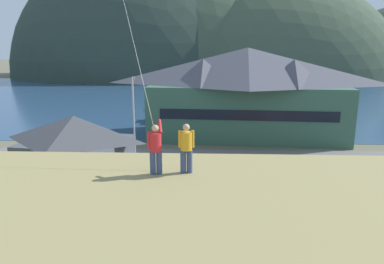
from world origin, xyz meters
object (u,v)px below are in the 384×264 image
(parking_light_pole, at_px, (134,115))
(person_companion, at_px, (186,147))
(storage_shed_near_lot, at_px, (76,152))
(parked_car_front_row_red, at_px, (383,209))
(storage_shed_waterside, at_px, (172,115))
(wharf_dock, at_px, (185,115))
(moored_boat_wharfside, at_px, (160,115))
(parked_car_mid_row_far, at_px, (198,170))
(parked_car_back_row_left, at_px, (262,170))
(harbor_lodge, at_px, (247,90))
(person_kite_flyer, at_px, (156,147))
(parked_car_front_row_end, at_px, (120,203))
(parked_car_corner_spot, at_px, (381,170))
(parked_car_mid_row_near, at_px, (300,192))

(parking_light_pole, distance_m, person_companion, 20.37)
(storage_shed_near_lot, relative_size, parked_car_front_row_red, 1.94)
(storage_shed_waterside, xyz_separation_m, wharf_dock, (0.98, 9.68, -1.77))
(moored_boat_wharfside, distance_m, parked_car_front_row_red, 35.89)
(storage_shed_near_lot, relative_size, parked_car_mid_row_far, 1.96)
(moored_boat_wharfside, distance_m, parked_car_mid_row_far, 25.80)
(moored_boat_wharfside, distance_m, parked_car_back_row_left, 27.20)
(moored_boat_wharfside, xyz_separation_m, parking_light_pole, (0.35, -20.25, 3.82))
(harbor_lodge, xyz_separation_m, person_kite_flyer, (-6.42, -30.15, 1.54))
(moored_boat_wharfside, distance_m, parked_car_front_row_end, 31.29)
(moored_boat_wharfside, bearing_deg, parked_car_back_row_left, -65.61)
(harbor_lodge, distance_m, person_kite_flyer, 30.86)
(wharf_dock, relative_size, parking_light_pole, 1.63)
(parked_car_front_row_red, relative_size, person_companion, 2.50)
(parked_car_mid_row_far, bearing_deg, wharf_dock, 95.61)
(parked_car_corner_spot, xyz_separation_m, parking_light_pole, (-20.27, 4.08, 3.48))
(parked_car_mid_row_far, xyz_separation_m, parked_car_back_row_left, (4.97, 0.26, 0.00))
(person_companion, bearing_deg, parked_car_front_row_red, 36.16)
(parked_car_front_row_end, relative_size, person_kite_flyer, 2.28)
(moored_boat_wharfside, height_order, parked_car_corner_spot, moored_boat_wharfside)
(storage_shed_waterside, height_order, parked_car_front_row_red, storage_shed_waterside)
(parked_car_front_row_red, distance_m, person_companion, 15.17)
(parked_car_front_row_red, distance_m, parked_car_back_row_left, 9.05)
(harbor_lodge, relative_size, parked_car_mid_row_near, 5.75)
(parked_car_mid_row_near, bearing_deg, harbor_lodge, 94.65)
(storage_shed_near_lot, relative_size, parked_car_front_row_end, 2.00)
(wharf_dock, bearing_deg, parked_car_mid_row_near, -73.15)
(parked_car_mid_row_far, distance_m, parked_car_front_row_end, 7.78)
(harbor_lodge, distance_m, parked_car_front_row_red, 22.97)
(harbor_lodge, bearing_deg, parked_car_mid_row_near, -85.35)
(moored_boat_wharfside, bearing_deg, parked_car_front_row_red, -60.99)
(storage_shed_near_lot, distance_m, parked_car_front_row_end, 6.41)
(parked_car_corner_spot, xyz_separation_m, person_kite_flyer, (-15.51, -15.45, 6.02))
(parked_car_front_row_red, relative_size, parked_car_front_row_end, 1.03)
(storage_shed_waterside, bearing_deg, parked_car_corner_spot, -43.47)
(storage_shed_waterside, relative_size, wharf_dock, 0.47)
(parked_car_mid_row_far, distance_m, person_kite_flyer, 15.98)
(storage_shed_waterside, xyz_separation_m, person_companion, (3.58, -32.38, 4.95))
(person_kite_flyer, bearing_deg, parked_car_corner_spot, 44.90)
(storage_shed_near_lot, relative_size, parked_car_mid_row_near, 2.01)
(harbor_lodge, bearing_deg, person_companion, -100.19)
(parked_car_mid_row_far, distance_m, parked_car_mid_row_near, 7.99)
(storage_shed_near_lot, relative_size, moored_boat_wharfside, 1.11)
(parked_car_back_row_left, relative_size, person_kite_flyer, 2.32)
(wharf_dock, bearing_deg, parked_car_back_row_left, -74.27)
(harbor_lodge, distance_m, parked_car_mid_row_far, 16.88)
(harbor_lodge, distance_m, wharf_dock, 15.39)
(harbor_lodge, bearing_deg, wharf_dock, 123.43)
(storage_shed_near_lot, distance_m, parked_car_back_row_left, 14.14)
(storage_shed_waterside, bearing_deg, parked_car_mid_row_near, -64.28)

